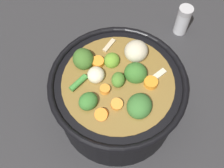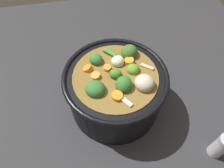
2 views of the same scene
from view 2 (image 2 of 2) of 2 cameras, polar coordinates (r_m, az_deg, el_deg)
name	(u,v)px [view 2 (image 2 of 2)]	position (r m, az deg, el deg)	size (l,w,h in m)	color
ground_plane	(115,104)	(0.61, 0.78, -5.42)	(1.10, 1.10, 0.00)	#2D2D30
cooking_pot	(115,90)	(0.55, 0.90, -1.58)	(0.26, 0.26, 0.16)	black
salt_shaker	(221,146)	(0.58, 27.61, -14.83)	(0.04, 0.04, 0.08)	silver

